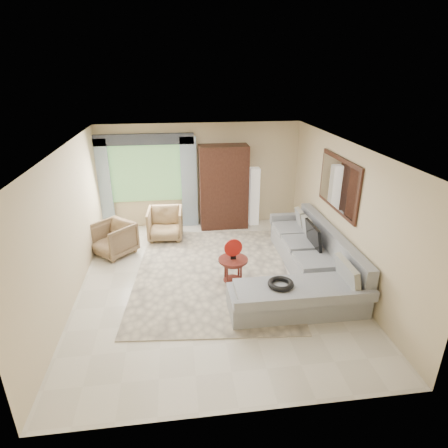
{
  "coord_description": "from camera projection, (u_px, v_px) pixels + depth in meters",
  "views": [
    {
      "loc": [
        -0.61,
        -6.2,
        3.82
      ],
      "look_at": [
        0.25,
        0.35,
        1.05
      ],
      "focal_mm": 30.0,
      "sensor_mm": 36.0,
      "label": 1
    }
  ],
  "objects": [
    {
      "name": "coffee_table",
      "position": [
        233.0,
        271.0,
        7.01
      ],
      "size": [
        0.55,
        0.55,
        0.55
      ],
      "rotation": [
        0.0,
        0.0,
        -0.06
      ],
      "color": "#471912",
      "rests_on": "ground"
    },
    {
      "name": "garden_hose",
      "position": [
        281.0,
        284.0,
        6.13
      ],
      "size": [
        0.43,
        0.43,
        0.09
      ],
      "primitive_type": "torus",
      "color": "black",
      "rests_on": "sectional_sofa"
    },
    {
      "name": "curtain_right",
      "position": [
        189.0,
        183.0,
        9.37
      ],
      "size": [
        0.4,
        0.08,
        2.3
      ],
      "primitive_type": "cube",
      "color": "#9EB7CC",
      "rests_on": "ground"
    },
    {
      "name": "valance",
      "position": [
        143.0,
        139.0,
        8.84
      ],
      "size": [
        2.4,
        0.12,
        0.26
      ],
      "primitive_type": "cube",
      "color": "#1E232D",
      "rests_on": "wall_back"
    },
    {
      "name": "curtain_left",
      "position": [
        103.0,
        186.0,
        9.12
      ],
      "size": [
        0.4,
        0.08,
        2.3
      ],
      "primitive_type": "cube",
      "color": "#9EB7CC",
      "rests_on": "ground"
    },
    {
      "name": "area_rug",
      "position": [
        212.0,
        273.0,
        7.52
      ],
      "size": [
        3.34,
        4.25,
        0.02
      ],
      "primitive_type": "cube",
      "rotation": [
        0.0,
        0.0,
        -0.09
      ],
      "color": "beige",
      "rests_on": "ground"
    },
    {
      "name": "floor_lamp",
      "position": [
        254.0,
        196.0,
        9.63
      ],
      "size": [
        0.24,
        0.24,
        1.5
      ],
      "primitive_type": "cube",
      "color": "silver",
      "rests_on": "ground"
    },
    {
      "name": "ground",
      "position": [
        214.0,
        282.0,
        7.22
      ],
      "size": [
        6.0,
        6.0,
        0.0
      ],
      "primitive_type": "plane",
      "color": "silver",
      "rests_on": "ground"
    },
    {
      "name": "wall_mirror",
      "position": [
        338.0,
        185.0,
        7.16
      ],
      "size": [
        0.05,
        1.7,
        1.05
      ],
      "color": "black",
      "rests_on": "wall_right"
    },
    {
      "name": "potted_plant",
      "position": [
        124.0,
        228.0,
        9.04
      ],
      "size": [
        0.56,
        0.53,
        0.49
      ],
      "primitive_type": "imported",
      "rotation": [
        0.0,
        0.0,
        -0.42
      ],
      "color": "#999999",
      "rests_on": "ground"
    },
    {
      "name": "armchair_right",
      "position": [
        165.0,
        224.0,
        8.93
      ],
      "size": [
        0.84,
        0.86,
        0.75
      ],
      "primitive_type": "imported",
      "rotation": [
        0.0,
        0.0,
        -0.05
      ],
      "color": "#9E8356",
      "rests_on": "ground"
    },
    {
      "name": "window",
      "position": [
        146.0,
        174.0,
        9.23
      ],
      "size": [
        1.8,
        0.04,
        1.4
      ],
      "primitive_type": "cube",
      "color": "#669E59",
      "rests_on": "wall_back"
    },
    {
      "name": "armoire",
      "position": [
        224.0,
        187.0,
        9.37
      ],
      "size": [
        1.2,
        0.55,
        2.1
      ],
      "primitive_type": "cube",
      "color": "black",
      "rests_on": "ground"
    },
    {
      "name": "red_disc",
      "position": [
        233.0,
        248.0,
        6.82
      ],
      "size": [
        0.34,
        0.07,
        0.34
      ],
      "primitive_type": "cylinder",
      "rotation": [
        1.57,
        0.0,
        0.12
      ],
      "color": "#AF1811",
      "rests_on": "coffee_table"
    },
    {
      "name": "armchair_left",
      "position": [
        113.0,
        239.0,
        8.16
      ],
      "size": [
        1.12,
        1.12,
        0.73
      ],
      "primitive_type": "imported",
      "rotation": [
        0.0,
        0.0,
        -0.77
      ],
      "color": "olive",
      "rests_on": "ground"
    },
    {
      "name": "tv_screen",
      "position": [
        313.0,
        235.0,
        7.48
      ],
      "size": [
        0.14,
        0.74,
        0.48
      ],
      "primitive_type": "cube",
      "rotation": [
        0.0,
        -0.17,
        0.0
      ],
      "color": "black",
      "rests_on": "sectional_sofa"
    },
    {
      "name": "sectional_sofa",
      "position": [
        307.0,
        267.0,
        7.16
      ],
      "size": [
        2.3,
        3.46,
        0.9
      ],
      "color": "#999CA0",
      "rests_on": "ground"
    }
  ]
}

